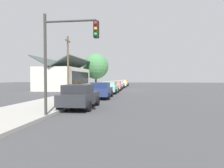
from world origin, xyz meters
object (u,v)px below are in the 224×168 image
Objects in this scene: car_coral at (116,85)px; car_navy at (102,90)px; shade_tree at (96,66)px; car_silver at (119,84)px; traffic_light_main at (65,48)px; car_seafoam at (110,87)px; car_mustard at (125,83)px; car_charcoal at (80,96)px; car_ivory at (122,83)px; fire_hydrant_red at (112,86)px; utility_pole_wooden at (68,64)px.

car_navy is at bearing 179.30° from car_coral.
shade_tree is (10.31, 5.61, 3.78)m from car_coral.
traffic_light_main is (-29.42, -0.21, 2.68)m from car_silver.
car_mustard is (25.88, -0.05, -0.00)m from car_seafoam.
car_seafoam is (6.14, -0.00, -0.00)m from car_navy.
shade_tree is (29.65, 5.39, 3.78)m from car_charcoal.
traffic_light_main is (-22.71, -0.09, 2.68)m from car_coral.
car_ivory is at bearing -2.29° from car_navy.
shade_tree is at bearing 27.98° from car_coral.
car_ivory is (31.93, -0.26, 0.00)m from car_charcoal.
car_coral is 12.33m from shade_tree.
car_coral is (6.43, -0.03, -0.00)m from car_seafoam.
car_navy is at bearing -179.25° from car_mustard.
car_seafoam is at bearing 179.19° from car_coral.
fire_hydrant_red is at bearing 7.45° from car_seafoam.
car_charcoal is at bearing -179.51° from car_mustard.
car_charcoal is 19.33m from car_coral.
car_charcoal is 6.10× the size of fire_hydrant_red.
traffic_light_main is (-33.03, -5.70, -1.10)m from shade_tree.
car_coral is 0.86× the size of traffic_light_main.
utility_pole_wooden is (-17.31, -0.04, -0.66)m from shade_tree.
fire_hydrant_red is (13.34, -4.00, -3.43)m from utility_pole_wooden.
shade_tree is at bearing 149.20° from car_mustard.
utility_pole_wooden is (15.72, 5.66, 0.44)m from traffic_light_main.
car_seafoam is 6.53× the size of fire_hydrant_red.
car_mustard is 13.20m from fire_hydrant_red.
car_charcoal and car_seafoam have the same top height.
car_mustard is at bearing -0.62° from car_coral.
car_silver is 6.25× the size of fire_hydrant_red.
traffic_light_main is at bearing -179.06° from car_mustard.
utility_pole_wooden reaches higher than car_navy.
car_navy is at bearing -175.35° from fire_hydrant_red.
car_charcoal is at bearing 179.67° from car_silver.
traffic_light_main reaches higher than fire_hydrant_red.
car_navy and car_ivory have the same top height.
car_mustard is 27.21m from utility_pole_wooden.
car_navy is 25.17m from car_ivory.
car_silver is at bearing 0.41° from traffic_light_main.
shade_tree is at bearing 9.71° from car_charcoal.
fire_hydrant_red is at bearing 2.41° from car_charcoal.
car_mustard is 0.61× the size of shade_tree.
car_charcoal is 25.72m from fire_hydrant_red.
traffic_light_main reaches higher than car_navy.
fire_hydrant_red is at bearing 173.93° from car_mustard.
car_navy is 0.65× the size of utility_pole_wooden.
shade_tree is at bearing 11.57° from car_navy.
shade_tree is 33.53m from traffic_light_main.
car_silver is at bearing -21.70° from utility_pole_wooden.
car_silver and car_mustard have the same top height.
car_coral is (19.33, -0.22, -0.00)m from car_charcoal.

